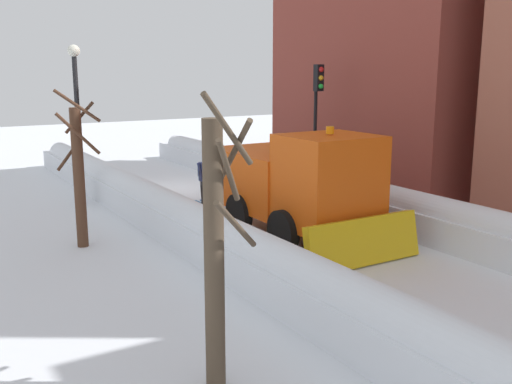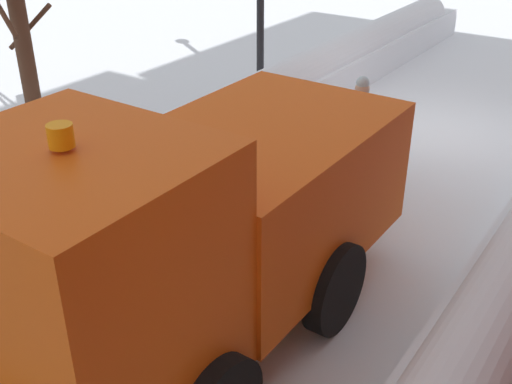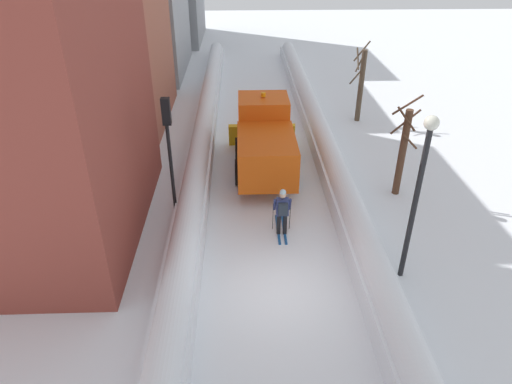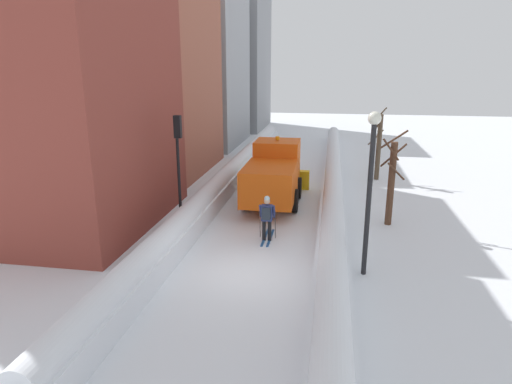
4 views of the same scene
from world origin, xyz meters
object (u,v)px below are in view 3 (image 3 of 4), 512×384
skier (282,210)px  street_lamp (419,182)px  bare_tree_mid (361,84)px  plow_truck (265,140)px  bare_tree_near (403,150)px  traffic_light_pole (169,139)px

skier → street_lamp: (3.53, -2.29, 2.32)m
skier → bare_tree_mid: 11.76m
street_lamp → plow_truck: bearing=118.9°
bare_tree_mid → bare_tree_near: bearing=-91.4°
traffic_light_pole → bare_tree_near: traffic_light_pole is taller
plow_truck → traffic_light_pole: size_ratio=1.29×
street_lamp → traffic_light_pole: bearing=155.4°
bare_tree_mid → traffic_light_pole: bearing=-132.9°
skier → bare_tree_mid: bearing=64.5°
plow_truck → skier: size_ratio=3.31×
bare_tree_near → street_lamp: bearing=-104.9°
traffic_light_pole → street_lamp: size_ratio=0.88×
plow_truck → street_lamp: size_ratio=1.14×
traffic_light_pole → bare_tree_mid: traffic_light_pole is taller
street_lamp → bare_tree_mid: (1.52, 12.86, -1.28)m
plow_truck → bare_tree_mid: (5.41, 5.81, 0.56)m
traffic_light_pole → bare_tree_mid: 13.03m
traffic_light_pole → bare_tree_near: 8.89m
plow_truck → traffic_light_pole: 5.33m
skier → bare_tree_near: bare_tree_near is taller
traffic_light_pole → bare_tree_mid: size_ratio=1.10×
traffic_light_pole → bare_tree_mid: bearing=47.1°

